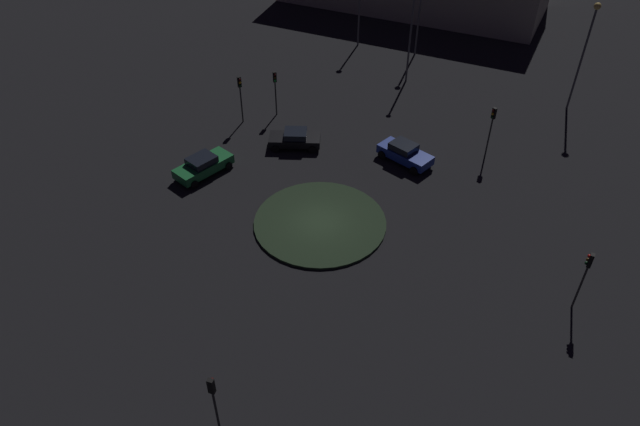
{
  "coord_description": "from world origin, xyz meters",
  "views": [
    {
      "loc": [
        -25.46,
        -16.88,
        26.1
      ],
      "look_at": [
        0.0,
        0.0,
        0.92
      ],
      "focal_mm": 32.85,
      "sensor_mm": 36.0,
      "label": 1
    }
  ],
  "objects_px": {
    "car_black": "(295,139)",
    "traffic_light_west": "(213,395)",
    "car_green": "(203,165)",
    "streetlamp_east": "(587,40)",
    "traffic_light_northeast_near": "(240,90)",
    "car_blue": "(405,153)",
    "streetlamp_east_near": "(411,30)",
    "traffic_light_south": "(586,270)",
    "traffic_light_southeast": "(492,123)",
    "traffic_light_northeast": "(275,85)"
  },
  "relations": [
    {
      "from": "car_black",
      "to": "traffic_light_west",
      "type": "relative_size",
      "value": 1.09
    },
    {
      "from": "car_green",
      "to": "car_black",
      "type": "bearing_deg",
      "value": -17.66
    },
    {
      "from": "traffic_light_west",
      "to": "streetlamp_east",
      "type": "height_order",
      "value": "streetlamp_east"
    },
    {
      "from": "traffic_light_west",
      "to": "streetlamp_east",
      "type": "distance_m",
      "value": 41.49
    },
    {
      "from": "streetlamp_east",
      "to": "traffic_light_northeast_near",
      "type": "bearing_deg",
      "value": 128.29
    },
    {
      "from": "car_green",
      "to": "streetlamp_east",
      "type": "distance_m",
      "value": 33.07
    },
    {
      "from": "car_black",
      "to": "traffic_light_northeast_near",
      "type": "xyz_separation_m",
      "value": [
        0.66,
        5.98,
        2.28
      ]
    },
    {
      "from": "car_blue",
      "to": "streetlamp_east",
      "type": "relative_size",
      "value": 0.48
    },
    {
      "from": "car_blue",
      "to": "car_green",
      "type": "bearing_deg",
      "value": -130.21
    },
    {
      "from": "car_black",
      "to": "streetlamp_east_near",
      "type": "relative_size",
      "value": 0.53
    },
    {
      "from": "streetlamp_east",
      "to": "traffic_light_south",
      "type": "bearing_deg",
      "value": -163.91
    },
    {
      "from": "car_blue",
      "to": "streetlamp_east_near",
      "type": "relative_size",
      "value": 0.55
    },
    {
      "from": "car_black",
      "to": "traffic_light_west",
      "type": "height_order",
      "value": "traffic_light_west"
    },
    {
      "from": "car_green",
      "to": "traffic_light_south",
      "type": "xyz_separation_m",
      "value": [
        1.86,
        -27.09,
        2.25
      ]
    },
    {
      "from": "streetlamp_east_near",
      "to": "car_black",
      "type": "bearing_deg",
      "value": 171.64
    },
    {
      "from": "traffic_light_southeast",
      "to": "traffic_light_northeast_near",
      "type": "bearing_deg",
      "value": -47.16
    },
    {
      "from": "car_black",
      "to": "car_blue",
      "type": "relative_size",
      "value": 0.98
    },
    {
      "from": "traffic_light_west",
      "to": "traffic_light_southeast",
      "type": "relative_size",
      "value": 0.96
    },
    {
      "from": "traffic_light_west",
      "to": "traffic_light_northeast",
      "type": "height_order",
      "value": "traffic_light_west"
    },
    {
      "from": "car_black",
      "to": "streetlamp_east_near",
      "type": "bearing_deg",
      "value": 50.2
    },
    {
      "from": "car_green",
      "to": "traffic_light_south",
      "type": "bearing_deg",
      "value": -76.65
    },
    {
      "from": "traffic_light_southeast",
      "to": "car_black",
      "type": "bearing_deg",
      "value": -37.59
    },
    {
      "from": "traffic_light_west",
      "to": "traffic_light_south",
      "type": "height_order",
      "value": "traffic_light_south"
    },
    {
      "from": "traffic_light_south",
      "to": "streetlamp_east_near",
      "type": "relative_size",
      "value": 0.51
    },
    {
      "from": "traffic_light_southeast",
      "to": "streetlamp_east",
      "type": "relative_size",
      "value": 0.45
    },
    {
      "from": "car_blue",
      "to": "traffic_light_northeast",
      "type": "relative_size",
      "value": 1.13
    },
    {
      "from": "traffic_light_west",
      "to": "traffic_light_northeast",
      "type": "distance_m",
      "value": 30.21
    },
    {
      "from": "traffic_light_south",
      "to": "car_blue",
      "type": "bearing_deg",
      "value": -34.37
    },
    {
      "from": "car_black",
      "to": "car_green",
      "type": "bearing_deg",
      "value": -148.53
    },
    {
      "from": "traffic_light_west",
      "to": "streetlamp_east",
      "type": "relative_size",
      "value": 0.43
    },
    {
      "from": "traffic_light_northeast",
      "to": "streetlamp_east",
      "type": "distance_m",
      "value": 26.23
    },
    {
      "from": "car_green",
      "to": "car_black",
      "type": "xyz_separation_m",
      "value": [
        6.96,
        -3.56,
        -0.05
      ]
    },
    {
      "from": "traffic_light_south",
      "to": "traffic_light_northeast_near",
      "type": "distance_m",
      "value": 30.07
    },
    {
      "from": "traffic_light_northeast",
      "to": "traffic_light_southeast",
      "type": "distance_m",
      "value": 18.16
    },
    {
      "from": "car_blue",
      "to": "traffic_light_west",
      "type": "distance_m",
      "value": 25.65
    },
    {
      "from": "traffic_light_west",
      "to": "streetlamp_east",
      "type": "xyz_separation_m",
      "value": [
        41.02,
        -5.17,
        3.42
      ]
    },
    {
      "from": "traffic_light_northeast_near",
      "to": "streetlamp_east_near",
      "type": "height_order",
      "value": "streetlamp_east_near"
    },
    {
      "from": "traffic_light_northeast",
      "to": "streetlamp_east",
      "type": "height_order",
      "value": "streetlamp_east"
    },
    {
      "from": "car_blue",
      "to": "traffic_light_west",
      "type": "height_order",
      "value": "traffic_light_west"
    },
    {
      "from": "traffic_light_west",
      "to": "traffic_light_southeast",
      "type": "distance_m",
      "value": 29.7
    },
    {
      "from": "car_blue",
      "to": "traffic_light_south",
      "type": "distance_m",
      "value": 17.26
    },
    {
      "from": "streetlamp_east",
      "to": "streetlamp_east_near",
      "type": "xyz_separation_m",
      "value": [
        -3.26,
        14.46,
        -1.27
      ]
    },
    {
      "from": "car_blue",
      "to": "traffic_light_southeast",
      "type": "distance_m",
      "value": 6.95
    },
    {
      "from": "car_black",
      "to": "traffic_light_northeast_near",
      "type": "relative_size",
      "value": 1.06
    },
    {
      "from": "car_green",
      "to": "streetlamp_east_near",
      "type": "relative_size",
      "value": 0.57
    },
    {
      "from": "car_black",
      "to": "traffic_light_south",
      "type": "distance_m",
      "value": 24.19
    },
    {
      "from": "traffic_light_northeast_near",
      "to": "streetlamp_east_near",
      "type": "xyz_separation_m",
      "value": [
        14.65,
        -8.23,
        2.07
      ]
    },
    {
      "from": "traffic_light_northeast_near",
      "to": "traffic_light_south",
      "type": "bearing_deg",
      "value": 19.26
    },
    {
      "from": "traffic_light_northeast",
      "to": "streetlamp_east_near",
      "type": "xyz_separation_m",
      "value": [
        12.04,
        -6.56,
        2.19
      ]
    },
    {
      "from": "traffic_light_southeast",
      "to": "car_blue",
      "type": "bearing_deg",
      "value": -25.33
    }
  ]
}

